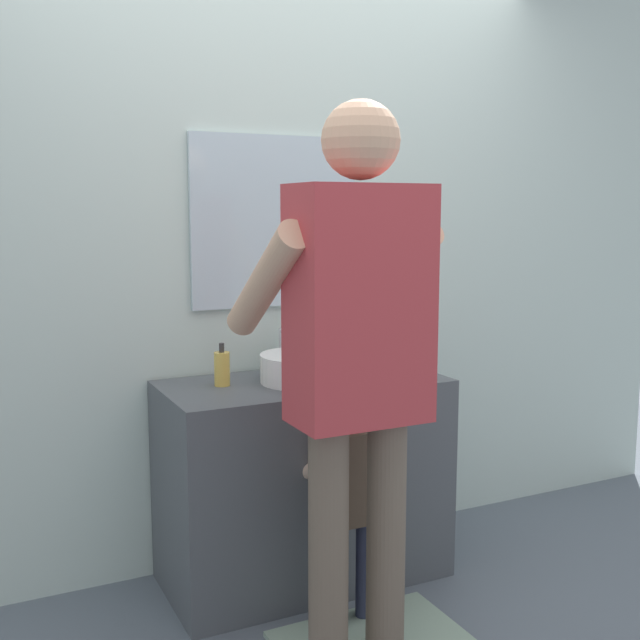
{
  "coord_description": "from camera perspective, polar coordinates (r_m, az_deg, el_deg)",
  "views": [
    {
      "loc": [
        -1.25,
        -2.39,
        1.48
      ],
      "look_at": [
        0.0,
        0.15,
        1.08
      ],
      "focal_mm": 43.16,
      "sensor_mm": 36.0,
      "label": 1
    }
  ],
  "objects": [
    {
      "name": "adult_parent",
      "position": [
        2.37,
        2.72,
        -1.54
      ],
      "size": [
        0.56,
        0.58,
        1.81
      ],
      "color": "#6B5B4C",
      "rests_on": "ground"
    },
    {
      "name": "faucet",
      "position": [
        3.2,
        -2.73,
        -2.39
      ],
      "size": [
        0.18,
        0.14,
        0.18
      ],
      "color": "#B7BABF",
      "rests_on": "vanity_cabinet"
    },
    {
      "name": "toothbrush_cup",
      "position": [
        3.21,
        4.59,
        -2.9
      ],
      "size": [
        0.07,
        0.07,
        0.21
      ],
      "color": "silver",
      "rests_on": "vanity_cabinet"
    },
    {
      "name": "bath_mat",
      "position": [
        2.88,
        3.8,
        -22.6
      ],
      "size": [
        0.64,
        0.4,
        0.02
      ],
      "primitive_type": "cube",
      "color": "gray",
      "rests_on": "ground"
    },
    {
      "name": "ground_plane",
      "position": [
        3.08,
        1.32,
        -20.65
      ],
      "size": [
        14.0,
        14.0,
        0.0
      ],
      "primitive_type": "plane",
      "color": "slate"
    },
    {
      "name": "child_toddler",
      "position": [
        2.78,
        2.34,
        -12.51
      ],
      "size": [
        0.26,
        0.26,
        0.84
      ],
      "color": "#2D334C",
      "rests_on": "ground"
    },
    {
      "name": "back_wall",
      "position": [
        3.26,
        -3.66,
        5.84
      ],
      "size": [
        4.4,
        0.1,
        2.7
      ],
      "color": "silver",
      "rests_on": "ground"
    },
    {
      "name": "vanity_cabinet",
      "position": [
        3.15,
        -1.23,
        -11.77
      ],
      "size": [
        1.11,
        0.54,
        0.82
      ],
      "primitive_type": "cube",
      "color": "#4C5156",
      "rests_on": "ground"
    },
    {
      "name": "soap_bottle",
      "position": [
        2.96,
        -7.28,
        -3.58
      ],
      "size": [
        0.06,
        0.06,
        0.16
      ],
      "color": "gold",
      "rests_on": "vanity_cabinet"
    },
    {
      "name": "sink_basin",
      "position": [
        3.01,
        -1.09,
        -3.53
      ],
      "size": [
        0.35,
        0.35,
        0.11
      ],
      "color": "white",
      "rests_on": "vanity_cabinet"
    }
  ]
}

